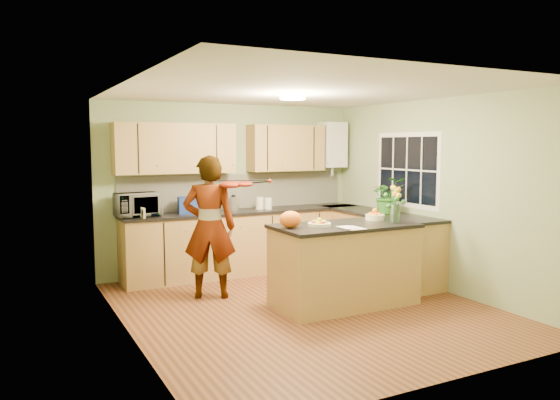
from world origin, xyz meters
name	(u,v)px	position (x,y,z in m)	size (l,w,h in m)	color
floor	(304,308)	(0.00, 0.00, 0.00)	(4.50, 4.50, 0.00)	#522D17
ceiling	(305,91)	(0.00, 0.00, 2.50)	(4.00, 4.50, 0.02)	silver
wall_back	(231,188)	(0.00, 2.25, 1.25)	(4.00, 0.02, 2.50)	#97AC7B
wall_front	(448,228)	(0.00, -2.25, 1.25)	(4.00, 0.02, 2.50)	#97AC7B
wall_left	(127,211)	(-2.00, 0.00, 1.25)	(0.02, 4.50, 2.50)	#97AC7B
wall_right	(437,195)	(2.00, 0.00, 1.25)	(0.02, 4.50, 2.50)	#97AC7B
back_counter	(245,241)	(0.10, 1.95, 0.47)	(3.64, 0.62, 0.94)	#A17740
right_counter	(378,244)	(1.70, 0.85, 0.47)	(0.62, 2.24, 0.94)	#A17740
splashback	(237,191)	(0.10, 2.23, 1.20)	(3.60, 0.02, 0.52)	silver
upper_cabinets	(224,148)	(-0.18, 2.08, 1.85)	(3.20, 0.34, 0.70)	#A17740
boiler	(332,145)	(1.70, 2.09, 1.90)	(0.40, 0.30, 0.86)	white
window_right	(407,170)	(1.99, 0.60, 1.55)	(0.01, 1.30, 1.05)	white
light_switch	(143,213)	(-1.99, -0.60, 1.30)	(0.02, 0.09, 0.09)	white
ceiling_lamp	(293,97)	(0.00, 0.30, 2.46)	(0.30, 0.30, 0.07)	#FFEABF
peninsula_island	(344,265)	(0.49, -0.09, 0.49)	(1.69, 0.86, 0.97)	#A17740
fruit_dish	(319,223)	(0.14, -0.09, 1.01)	(0.27, 0.27, 0.09)	#FCF0C9
orange_bowl	(375,215)	(1.04, 0.06, 1.02)	(0.23, 0.23, 0.14)	#FCF0C9
flower_vase	(396,196)	(1.09, -0.27, 1.29)	(0.26, 0.26, 0.48)	silver
orange_bag	(290,219)	(-0.21, -0.04, 1.06)	(0.26, 0.22, 0.19)	orange
papers	(352,228)	(0.39, -0.39, 0.97)	(0.21, 0.28, 0.01)	white
violinist	(209,227)	(-0.82, 0.94, 0.89)	(0.65, 0.42, 1.77)	#E7AE8D
violin	(231,185)	(-0.62, 0.72, 1.42)	(0.65, 0.26, 0.13)	#511305
microwave	(138,205)	(-1.47, 1.96, 1.10)	(0.57, 0.38, 0.31)	white
blue_box	(189,205)	(-0.75, 1.97, 1.06)	(0.29, 0.21, 0.23)	navy
kettle	(234,203)	(-0.07, 1.97, 1.05)	(0.15, 0.15, 0.27)	silver
jar_cream	(260,203)	(0.34, 1.96, 1.03)	(0.12, 0.12, 0.18)	#FCF0C9
jar_white	(268,203)	(0.46, 1.90, 1.03)	(0.11, 0.11, 0.17)	white
potted_plant	(388,195)	(1.70, 0.64, 1.20)	(0.46, 0.40, 0.51)	#307A28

